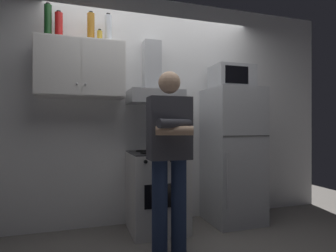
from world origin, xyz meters
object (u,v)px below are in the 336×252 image
microwave (232,77)px  cooking_pot (171,147)px  upper_cabinet (81,69)px  bottle_wine_green (48,21)px  bottle_vodka_clear (108,30)px  bottle_soda_red (59,25)px  person_standing (170,154)px  bottle_spice_jar (100,36)px  refrigerator (233,155)px  bottle_liquor_amber (91,28)px  stove_oven (157,191)px  range_hood (154,87)px

microwave → cooking_pot: bearing=-170.4°
upper_cabinet → microwave: size_ratio=1.88×
bottle_wine_green → bottle_vodka_clear: bearing=4.4°
microwave → bottle_soda_red: (-1.97, 0.08, 0.44)m
microwave → bottle_wine_green: size_ratio=1.36×
upper_cabinet → bottle_vodka_clear: (0.29, 0.03, 0.46)m
person_standing → bottle_spice_jar: bearing=128.0°
refrigerator → bottle_liquor_amber: bottle_liquor_amber is taller
stove_oven → range_hood: size_ratio=1.17×
upper_cabinet → bottle_liquor_amber: size_ratio=2.73×
bottle_soda_red → bottle_liquor_amber: bearing=6.7°
microwave → refrigerator: bearing=-89.1°
bottle_liquor_amber → bottle_soda_red: 0.32m
bottle_soda_red → range_hood: bearing=1.6°
refrigerator → microwave: microwave is taller
stove_oven → bottle_spice_jar: bottle_spice_jar is taller
bottle_vodka_clear → bottle_liquor_amber: (-0.18, -0.02, -0.00)m
person_standing → bottle_vodka_clear: (-0.46, 0.76, 1.31)m
bottle_liquor_amber → stove_oven: bearing=-11.0°
person_standing → bottle_liquor_amber: bottle_liquor_amber is taller
upper_cabinet → bottle_wine_green: bottle_wine_green is taller
bottle_liquor_amber → microwave: bearing=-4.1°
stove_oven → bottle_wine_green: bottle_wine_green is taller
person_standing → bottle_liquor_amber: bearing=131.1°
upper_cabinet → person_standing: upper_cabinet is taller
cooking_pot → bottle_vodka_clear: 1.46m
refrigerator → bottle_vodka_clear: bottle_vodka_clear is taller
cooking_pot → bottle_liquor_amber: size_ratio=0.93×
range_hood → bottle_liquor_amber: 0.93m
stove_oven → bottle_vodka_clear: size_ratio=2.58×
bottle_spice_jar → bottle_soda_red: bottle_soda_red is taller
cooking_pot → bottle_liquor_amber: (-0.83, 0.26, 1.28)m
bottle_spice_jar → bottle_soda_red: size_ratio=0.50×
bottle_wine_green → bottle_vodka_clear: bottle_wine_green is taller
range_hood → bottle_liquor_amber: (-0.70, 0.01, 0.61)m
bottle_spice_jar → cooking_pot: bearing=-17.1°
stove_oven → bottle_soda_red: bearing=174.5°
range_hood → bottle_spice_jar: size_ratio=5.27×
upper_cabinet → person_standing: size_ratio=0.55×
bottle_spice_jar → bottle_liquor_amber: bearing=162.6°
bottle_wine_green → bottle_liquor_amber: bearing=4.1°
upper_cabinet → stove_oven: upper_cabinet is taller
bottle_wine_green → upper_cabinet: bearing=3.5°
refrigerator → bottle_wine_green: (-2.07, 0.10, 1.42)m
microwave → bottle_spice_jar: 1.60m
bottle_soda_red → bottle_vodka_clear: bearing=6.0°
bottle_soda_red → upper_cabinet: bearing=7.0°
stove_oven → refrigerator: (0.95, 0.00, 0.37)m
cooking_pot → bottle_soda_red: bearing=169.3°
bottle_liquor_amber → bottle_vodka_clear: bearing=4.9°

